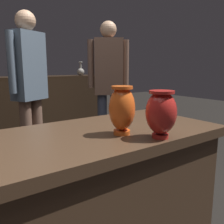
{
  "coord_description": "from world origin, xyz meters",
  "views": [
    {
      "loc": [
        -0.65,
        -0.97,
        1.11
      ],
      "look_at": [
        0.02,
        -0.05,
        0.9
      ],
      "focal_mm": 38.76,
      "sensor_mm": 36.0,
      "label": 1
    }
  ],
  "objects_px": {
    "vase_centerpiece": "(122,109)",
    "visitor_center_back": "(29,84)",
    "vase_tall_behind": "(161,112)",
    "shelf_vase_far_right": "(81,71)",
    "visitor_near_right": "(108,81)"
  },
  "relations": [
    {
      "from": "vase_tall_behind",
      "to": "visitor_center_back",
      "type": "bearing_deg",
      "value": 92.29
    },
    {
      "from": "vase_centerpiece",
      "to": "visitor_center_back",
      "type": "relative_size",
      "value": 0.14
    },
    {
      "from": "vase_centerpiece",
      "to": "visitor_center_back",
      "type": "distance_m",
      "value": 1.49
    },
    {
      "from": "visitor_center_back",
      "to": "visitor_near_right",
      "type": "bearing_deg",
      "value": 147.53
    },
    {
      "from": "vase_tall_behind",
      "to": "vase_centerpiece",
      "type": "bearing_deg",
      "value": 124.69
    },
    {
      "from": "shelf_vase_far_right",
      "to": "visitor_near_right",
      "type": "bearing_deg",
      "value": -95.21
    },
    {
      "from": "vase_centerpiece",
      "to": "shelf_vase_far_right",
      "type": "distance_m",
      "value": 2.45
    },
    {
      "from": "visitor_near_right",
      "to": "vase_centerpiece",
      "type": "bearing_deg",
      "value": 88.16
    },
    {
      "from": "visitor_center_back",
      "to": "visitor_near_right",
      "type": "height_order",
      "value": "visitor_center_back"
    },
    {
      "from": "vase_centerpiece",
      "to": "vase_tall_behind",
      "type": "relative_size",
      "value": 1.07
    },
    {
      "from": "vase_centerpiece",
      "to": "visitor_center_back",
      "type": "height_order",
      "value": "visitor_center_back"
    },
    {
      "from": "vase_centerpiece",
      "to": "visitor_near_right",
      "type": "distance_m",
      "value": 1.71
    },
    {
      "from": "vase_tall_behind",
      "to": "visitor_near_right",
      "type": "relative_size",
      "value": 0.13
    },
    {
      "from": "vase_tall_behind",
      "to": "visitor_center_back",
      "type": "relative_size",
      "value": 0.13
    },
    {
      "from": "vase_centerpiece",
      "to": "vase_tall_behind",
      "type": "bearing_deg",
      "value": -55.31
    }
  ]
}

